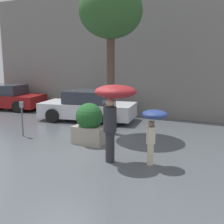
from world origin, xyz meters
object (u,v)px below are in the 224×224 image
object	(u,v)px
person_adult	(114,101)
parked_car_near	(88,107)
street_tree	(111,13)
parking_meter	(22,112)
parked_car_far	(8,98)
person_child	(153,123)
planter_box	(89,123)

from	to	relation	value
person_adult	parked_car_near	size ratio (longest dim) A/B	0.47
parked_car_near	street_tree	world-z (taller)	street_tree
parked_car_near	parking_meter	bearing A→B (deg)	158.95
parked_car_near	parking_meter	xyz separation A→B (m)	(-0.66, -3.36, 0.29)
parked_car_far	person_adult	bearing A→B (deg)	-129.35
street_tree	parked_car_near	bearing A→B (deg)	140.59
person_child	parked_car_near	xyz separation A→B (m)	(-4.33, 4.00, -0.51)
parked_car_near	person_child	bearing A→B (deg)	-142.60
parked_car_far	parking_meter	bearing A→B (deg)	-139.88
person_adult	parking_meter	xyz separation A→B (m)	(-4.02, 0.89, -0.74)
parked_car_far	street_tree	bearing A→B (deg)	-117.24
parked_car_near	parking_meter	size ratio (longest dim) A/B	3.54
street_tree	person_adult	bearing A→B (deg)	-61.92
planter_box	parked_car_far	size ratio (longest dim) A/B	0.32
parked_car_near	parked_car_far	bearing A→B (deg)	73.55
planter_box	street_tree	xyz separation A→B (m)	(0.04, 1.47, 3.57)
parked_car_far	parking_meter	world-z (taller)	parked_car_far
person_adult	parked_car_near	distance (m)	5.51
person_adult	street_tree	bearing A→B (deg)	114.70
street_tree	parking_meter	world-z (taller)	street_tree
parked_car_far	planter_box	bearing A→B (deg)	-127.03
parked_car_near	street_tree	bearing A→B (deg)	-139.28
person_adult	parked_car_far	xyz separation A→B (m)	(-8.91, 4.89, -1.03)
planter_box	parked_car_near	world-z (taller)	parked_car_near
person_adult	person_child	xyz separation A→B (m)	(0.97, 0.24, -0.52)
parked_car_far	street_tree	xyz separation A→B (m)	(7.50, -2.24, 3.64)
parked_car_near	planter_box	bearing A→B (deg)	-157.97
parked_car_near	street_tree	xyz separation A→B (m)	(1.95, -1.60, 3.64)
planter_box	parking_meter	xyz separation A→B (m)	(-2.57, -0.29, 0.22)
person_child	planter_box	bearing A→B (deg)	-171.11
parked_car_far	street_tree	distance (m)	8.63
planter_box	person_child	world-z (taller)	person_child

